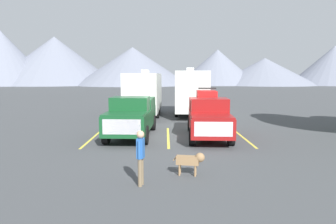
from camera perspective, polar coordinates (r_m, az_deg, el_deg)
name	(u,v)px	position (r m, az deg, el deg)	size (l,w,h in m)	color
ground_plane	(168,137)	(16.62, 0.03, -4.56)	(240.00, 240.00, 0.00)	#3F4244
pickup_truck_a	(132,115)	(16.95, -6.40, -0.52)	(2.38, 5.85, 2.12)	#144723
pickup_truck_b	(208,115)	(16.82, 7.19, -0.50)	(2.33, 5.77, 2.55)	maroon
lot_stripe_a	(94,137)	(17.14, -13.17, -4.37)	(0.12, 5.50, 0.01)	gold
lot_stripe_b	(168,137)	(16.72, 0.03, -4.47)	(0.12, 5.50, 0.01)	gold
lot_stripe_c	(242,137)	(17.20, 13.17, -4.33)	(0.12, 5.50, 0.01)	gold
camper_trailer_a	(144,92)	(24.71, -4.30, 3.60)	(2.63, 8.39, 3.65)	silver
camper_trailer_b	(190,90)	(25.34, 4.05, 3.89)	(2.69, 8.24, 3.83)	silver
person_a	(141,154)	(9.35, -4.94, -7.53)	(0.24, 0.36, 1.63)	#726047
dog	(192,160)	(10.35, 4.24, -8.56)	(1.02, 0.42, 0.76)	olive
mountain_ridge	(128,64)	(106.48, -7.10, 8.62)	(135.94, 46.06, 17.10)	slate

